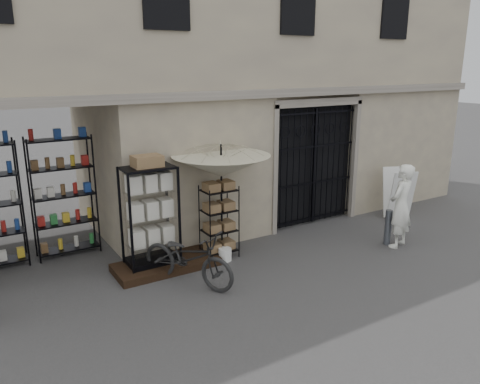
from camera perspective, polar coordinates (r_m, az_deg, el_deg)
ground at (r=9.31m, az=8.86°, el=-9.31°), size 80.00×80.00×0.00m
main_building at (r=11.80m, az=-3.49°, el=18.45°), size 14.00×4.00×9.00m
shop_recess at (r=9.53m, az=-24.05°, el=-0.32°), size 3.00×1.70×3.00m
shop_shelving at (r=10.07m, az=-24.58°, el=-1.07°), size 2.70×0.50×2.50m
iron_gate at (r=11.59m, az=8.51°, el=3.44°), size 2.50×0.21×3.00m
step_platform at (r=9.34m, az=-8.98°, el=-8.73°), size 2.00×0.90×0.15m
display_cabinet at (r=9.00m, az=-10.84°, el=-3.46°), size 1.06×0.79×2.05m
wire_rack at (r=9.54m, az=-2.56°, el=-3.72°), size 0.78×0.66×1.51m
market_umbrella at (r=9.29m, az=-2.32°, el=3.91°), size 2.05×2.08×2.80m
white_bucket at (r=9.56m, az=-1.85°, el=-7.61°), size 0.32×0.32×0.26m
bicycle at (r=8.72m, az=-6.27°, el=-11.00°), size 1.07×1.21×1.92m
steel_bollard at (r=10.78m, az=17.59°, el=-4.13°), size 0.17×0.17×0.79m
shopkeeper at (r=10.88m, az=18.60°, el=-6.25°), size 1.16×1.95×0.44m
easel_sign at (r=12.56m, az=18.71°, el=-0.21°), size 0.83×0.88×1.28m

